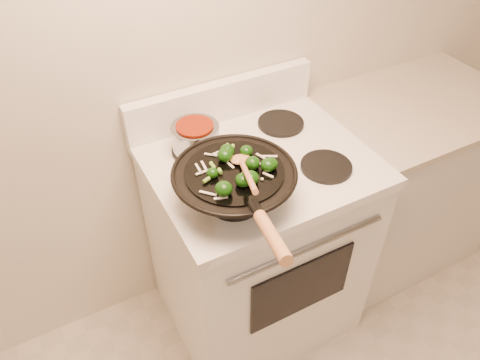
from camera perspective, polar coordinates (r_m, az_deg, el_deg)
stove at (r=1.98m, az=2.03°, el=-7.59°), size 0.78×0.67×1.08m
counter_unit at (r=2.41m, az=18.73°, el=-0.14°), size 0.85×0.62×0.91m
wok at (r=1.45m, az=-0.64°, el=-0.54°), size 0.39×0.64×0.23m
stirfry at (r=1.40m, az=0.23°, el=1.54°), size 0.29×0.22×0.04m
wooden_spoon at (r=1.37m, az=0.56°, el=1.46°), size 0.14×0.29×0.12m
saucepan at (r=1.67m, az=-5.44°, el=5.21°), size 0.17×0.27×0.10m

